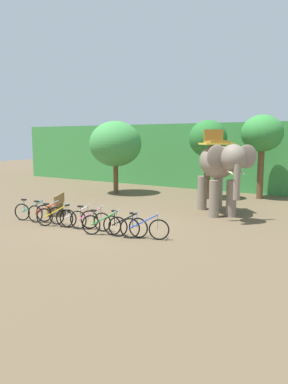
{
  "coord_description": "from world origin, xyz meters",
  "views": [
    {
      "loc": [
        9.23,
        -11.26,
        3.38
      ],
      "look_at": [
        1.08,
        1.0,
        1.3
      ],
      "focal_mm": 35.7,
      "sensor_mm": 36.0,
      "label": 1
    }
  ],
  "objects_px": {
    "bike_black": "(125,226)",
    "tree_center_left": "(115,144)",
    "bike_blue": "(144,228)",
    "bike_white": "(77,218)",
    "tree_center": "(208,140)",
    "tree_far_left": "(262,135)",
    "elephant": "(219,165)",
    "bike_yellow": "(56,217)",
    "bike_pink": "(90,220)",
    "bike_green": "(104,225)",
    "bike_teal": "(33,212)",
    "bike_red": "(46,214)",
    "wooden_bench": "(57,203)"
  },
  "relations": [
    {
      "from": "elephant",
      "to": "tree_center",
      "type": "bearing_deg",
      "value": 120.88
    },
    {
      "from": "bike_red",
      "to": "bike_pink",
      "type": "relative_size",
      "value": 1.0
    },
    {
      "from": "tree_center",
      "to": "bike_white",
      "type": "xyz_separation_m",
      "value": [
        -1.13,
        -9.27,
        -2.9
      ]
    },
    {
      "from": "tree_far_left",
      "to": "bike_pink",
      "type": "bearing_deg",
      "value": -105.15
    },
    {
      "from": "tree_center",
      "to": "bike_black",
      "type": "bearing_deg",
      "value": -83.07
    },
    {
      "from": "bike_red",
      "to": "bike_black",
      "type": "relative_size",
      "value": 0.99
    },
    {
      "from": "bike_teal",
      "to": "bike_blue",
      "type": "height_order",
      "value": "same"
    },
    {
      "from": "elephant",
      "to": "bike_yellow",
      "type": "relative_size",
      "value": 2.32
    },
    {
      "from": "bike_yellow",
      "to": "bike_black",
      "type": "xyz_separation_m",
      "value": [
        3.07,
        0.29,
        0.0
      ]
    },
    {
      "from": "tree_center_left",
      "to": "bike_teal",
      "type": "relative_size",
      "value": 2.69
    },
    {
      "from": "tree_center_left",
      "to": "bike_green",
      "type": "bearing_deg",
      "value": -54.47
    },
    {
      "from": "bike_green",
      "to": "bike_black",
      "type": "relative_size",
      "value": 0.97
    },
    {
      "from": "bike_teal",
      "to": "bike_black",
      "type": "distance_m",
      "value": 4.63
    },
    {
      "from": "tree_center",
      "to": "elephant",
      "type": "xyz_separation_m",
      "value": [
        2.28,
        -3.81,
        -1.09
      ]
    },
    {
      "from": "bike_black",
      "to": "tree_far_left",
      "type": "bearing_deg",
      "value": 82.97
    },
    {
      "from": "bike_red",
      "to": "bike_blue",
      "type": "height_order",
      "value": "same"
    },
    {
      "from": "tree_far_left",
      "to": "elephant",
      "type": "height_order",
      "value": "tree_far_left"
    },
    {
      "from": "bike_green",
      "to": "bike_blue",
      "type": "relative_size",
      "value": 1.02
    },
    {
      "from": "tree_center",
      "to": "tree_far_left",
      "type": "bearing_deg",
      "value": 33.87
    },
    {
      "from": "bike_pink",
      "to": "bike_green",
      "type": "xyz_separation_m",
      "value": [
        0.94,
        -0.31,
        0.0
      ]
    },
    {
      "from": "bike_yellow",
      "to": "bike_blue",
      "type": "xyz_separation_m",
      "value": [
        3.82,
        0.37,
        0.0
      ]
    },
    {
      "from": "bike_white",
      "to": "bike_black",
      "type": "height_order",
      "value": "same"
    },
    {
      "from": "bike_blue",
      "to": "wooden_bench",
      "type": "distance_m",
      "value": 5.84
    },
    {
      "from": "tree_center_left",
      "to": "bike_black",
      "type": "xyz_separation_m",
      "value": [
        6.66,
        -8.09,
        -2.64
      ]
    },
    {
      "from": "bike_white",
      "to": "wooden_bench",
      "type": "distance_m",
      "value": 3.06
    },
    {
      "from": "tree_far_left",
      "to": "bike_pink",
      "type": "height_order",
      "value": "tree_far_left"
    },
    {
      "from": "bike_black",
      "to": "tree_center_left",
      "type": "bearing_deg",
      "value": 129.49
    },
    {
      "from": "bike_teal",
      "to": "wooden_bench",
      "type": "xyz_separation_m",
      "value": [
        -0.28,
        1.61,
        0.09
      ]
    },
    {
      "from": "tree_far_left",
      "to": "elephant",
      "type": "bearing_deg",
      "value": -92.02
    },
    {
      "from": "bike_blue",
      "to": "bike_red",
      "type": "bearing_deg",
      "value": -177.59
    },
    {
      "from": "elephant",
      "to": "bike_white",
      "type": "relative_size",
      "value": 2.36
    },
    {
      "from": "elephant",
      "to": "bike_blue",
      "type": "bearing_deg",
      "value": -94.34
    },
    {
      "from": "bike_yellow",
      "to": "bike_pink",
      "type": "height_order",
      "value": "same"
    },
    {
      "from": "tree_center",
      "to": "bike_black",
      "type": "xyz_separation_m",
      "value": [
        1.13,
        -9.27,
        -2.9
      ]
    },
    {
      "from": "tree_center_left",
      "to": "tree_far_left",
      "type": "distance_m",
      "value": 8.52
    },
    {
      "from": "tree_far_left",
      "to": "bike_black",
      "type": "height_order",
      "value": "tree_far_left"
    },
    {
      "from": "tree_far_left",
      "to": "wooden_bench",
      "type": "distance_m",
      "value": 11.72
    },
    {
      "from": "tree_center",
      "to": "bike_yellow",
      "type": "relative_size",
      "value": 2.67
    },
    {
      "from": "bike_pink",
      "to": "bike_red",
      "type": "bearing_deg",
      "value": -176.9
    },
    {
      "from": "bike_yellow",
      "to": "bike_blue",
      "type": "height_order",
      "value": "same"
    },
    {
      "from": "bike_blue",
      "to": "bike_white",
      "type": "bearing_deg",
      "value": -178.28
    },
    {
      "from": "bike_yellow",
      "to": "bike_green",
      "type": "relative_size",
      "value": 1.0
    },
    {
      "from": "bike_red",
      "to": "bike_yellow",
      "type": "height_order",
      "value": "same"
    },
    {
      "from": "bike_teal",
      "to": "bike_pink",
      "type": "bearing_deg",
      "value": 1.91
    },
    {
      "from": "bike_black",
      "to": "bike_blue",
      "type": "height_order",
      "value": "same"
    },
    {
      "from": "bike_black",
      "to": "bike_white",
      "type": "bearing_deg",
      "value": -179.8
    },
    {
      "from": "tree_center_left",
      "to": "elephant",
      "type": "height_order",
      "value": "tree_center_left"
    },
    {
      "from": "bike_white",
      "to": "bike_black",
      "type": "relative_size",
      "value": 0.96
    },
    {
      "from": "bike_teal",
      "to": "wooden_bench",
      "type": "distance_m",
      "value": 1.64
    },
    {
      "from": "tree_center",
      "to": "bike_blue",
      "type": "height_order",
      "value": "tree_center"
    }
  ]
}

